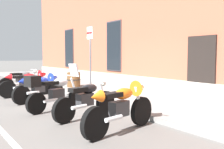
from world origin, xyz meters
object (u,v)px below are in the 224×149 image
object	(u,v)px
motorcycle_red_sport	(29,82)
motorcycle_silver_touring	(55,91)
motorcycle_black_naked	(87,100)
motorcycle_grey_naked	(23,81)
parking_sign	(90,51)
motorcycle_orange_sport	(123,105)
barrel_planter	(74,78)
motorcycle_blue_sport	(41,86)

from	to	relation	value
motorcycle_red_sport	motorcycle_silver_touring	bearing A→B (deg)	-3.73
motorcycle_black_naked	motorcycle_silver_touring	bearing A→B (deg)	-165.36
motorcycle_grey_naked	parking_sign	size ratio (longest dim) A/B	0.83
motorcycle_silver_touring	motorcycle_black_naked	world-z (taller)	motorcycle_silver_touring
motorcycle_orange_sport	motorcycle_grey_naked	bearing A→B (deg)	-179.97
barrel_planter	motorcycle_grey_naked	bearing A→B (deg)	-111.84
motorcycle_black_naked	motorcycle_orange_sport	bearing A→B (deg)	2.17
parking_sign	motorcycle_grey_naked	bearing A→B (deg)	-157.88
motorcycle_grey_naked	motorcycle_blue_sport	distance (m)	2.92
motorcycle_grey_naked	motorcycle_orange_sport	size ratio (longest dim) A/B	1.00
motorcycle_red_sport	motorcycle_black_naked	bearing A→B (deg)	1.80
parking_sign	barrel_planter	xyz separation A→B (m)	(-2.71, 0.67, -1.21)
motorcycle_black_naked	parking_sign	size ratio (longest dim) A/B	0.80
motorcycle_blue_sport	barrel_planter	bearing A→B (deg)	131.80
motorcycle_grey_naked	motorcycle_silver_touring	size ratio (longest dim) A/B	1.03
motorcycle_silver_touring	motorcycle_black_naked	bearing A→B (deg)	14.64
parking_sign	motorcycle_silver_touring	bearing A→B (deg)	-59.82
motorcycle_blue_sport	motorcycle_silver_touring	size ratio (longest dim) A/B	0.98
parking_sign	barrel_planter	world-z (taller)	parking_sign
motorcycle_orange_sport	parking_sign	bearing A→B (deg)	159.47
motorcycle_blue_sport	motorcycle_orange_sport	distance (m)	4.51
motorcycle_silver_touring	motorcycle_orange_sport	world-z (taller)	motorcycle_silver_touring
motorcycle_grey_naked	barrel_planter	size ratio (longest dim) A/B	2.09
motorcycle_grey_naked	motorcycle_blue_sport	xyz separation A→B (m)	(2.91, -0.19, 0.06)
motorcycle_grey_naked	motorcycle_red_sport	xyz separation A→B (m)	(1.50, -0.19, 0.07)
motorcycle_grey_naked	motorcycle_red_sport	bearing A→B (deg)	-7.24
motorcycle_silver_touring	barrel_planter	world-z (taller)	motorcycle_silver_touring
motorcycle_silver_touring	parking_sign	bearing A→B (deg)	120.18
motorcycle_orange_sport	motorcycle_black_naked	bearing A→B (deg)	-177.83
motorcycle_grey_naked	motorcycle_orange_sport	world-z (taller)	motorcycle_orange_sport
motorcycle_red_sport	barrel_planter	distance (m)	2.40
motorcycle_blue_sport	parking_sign	world-z (taller)	parking_sign
motorcycle_red_sport	motorcycle_orange_sport	bearing A→B (deg)	1.89
motorcycle_black_naked	parking_sign	xyz separation A→B (m)	(-2.39, 1.50, 1.31)
motorcycle_black_naked	motorcycle_blue_sport	bearing A→B (deg)	-177.42
motorcycle_blue_sport	motorcycle_orange_sport	size ratio (longest dim) A/B	0.95
motorcycle_silver_touring	motorcycle_orange_sport	xyz separation A→B (m)	(2.78, 0.40, 0.01)
motorcycle_blue_sport	motorcycle_orange_sport	bearing A→B (deg)	2.44
barrel_planter	parking_sign	bearing A→B (deg)	-13.91
motorcycle_red_sport	motorcycle_black_naked	distance (m)	4.45
motorcycle_silver_touring	motorcycle_orange_sport	bearing A→B (deg)	8.16
motorcycle_red_sport	parking_sign	world-z (taller)	parking_sign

